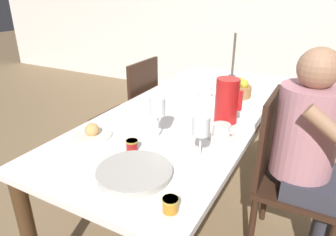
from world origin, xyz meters
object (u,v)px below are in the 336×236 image
object	(u,v)px
wine_glass_juice	(201,128)
serving_tray	(134,172)
bread_plate	(92,133)
candlestick_tall	(234,57)
jam_jar_red	(132,145)
jam_jar_amber	(170,204)
person_seated	(311,146)
chair_opposite	(132,113)
teacup_across	(205,93)
red_pitcher	(227,100)
wine_glass_water	(158,108)
teacup_near_person	(221,131)
chair_person_side	(286,174)
fruit_bowl	(237,89)

from	to	relation	value
wine_glass_juice	serving_tray	world-z (taller)	wine_glass_juice
bread_plate	candlestick_tall	xyz separation A→B (m)	(0.28, 1.43, 0.15)
jam_jar_red	jam_jar_amber	bearing A→B (deg)	-38.84
person_seated	candlestick_tall	xyz separation A→B (m)	(-0.71, 0.97, 0.20)
person_seated	serving_tray	size ratio (longest dim) A/B	3.88
chair_opposite	teacup_across	distance (m)	0.66
serving_tray	jam_jar_amber	xyz separation A→B (m)	(0.22, -0.12, 0.01)
person_seated	red_pitcher	xyz separation A→B (m)	(-0.45, 0.04, 0.15)
teacup_across	bread_plate	distance (m)	0.89
wine_glass_water	wine_glass_juice	bearing A→B (deg)	-17.92
wine_glass_juice	teacup_across	xyz separation A→B (m)	(-0.29, 0.79, -0.12)
teacup_near_person	bread_plate	size ratio (longest dim) A/B	0.79
wine_glass_water	serving_tray	bearing A→B (deg)	-75.73
jam_jar_amber	red_pitcher	bearing A→B (deg)	95.53
chair_opposite	person_seated	size ratio (longest dim) A/B	0.79
chair_person_side	person_seated	xyz separation A→B (m)	(0.09, -0.02, 0.21)
chair_opposite	bread_plate	world-z (taller)	chair_opposite
candlestick_tall	teacup_across	bearing A→B (deg)	-91.11
chair_opposite	fruit_bowl	xyz separation A→B (m)	(0.80, 0.15, 0.28)
red_pitcher	teacup_across	world-z (taller)	red_pitcher
chair_person_side	candlestick_tall	distance (m)	1.20
teacup_near_person	candlestick_tall	distance (m)	1.17
teacup_across	candlestick_tall	size ratio (longest dim) A/B	0.37
wine_glass_water	red_pitcher	bearing A→B (deg)	57.42
bread_plate	candlestick_tall	distance (m)	1.47
serving_tray	teacup_across	bearing A→B (deg)	96.40
wine_glass_water	candlestick_tall	distance (m)	1.29
teacup_near_person	jam_jar_red	xyz separation A→B (m)	(-0.31, -0.33, 0.00)
chair_person_side	person_seated	bearing A→B (deg)	74.45
wine_glass_juice	candlestick_tall	world-z (taller)	candlestick_tall
teacup_near_person	jam_jar_amber	bearing A→B (deg)	-86.66
wine_glass_water	teacup_near_person	distance (m)	0.35
jam_jar_red	candlestick_tall	world-z (taller)	candlestick_tall
red_pitcher	teacup_across	distance (m)	0.44
teacup_near_person	teacup_across	size ratio (longest dim) A/B	1.00
chair_person_side	person_seated	world-z (taller)	person_seated
chair_person_side	fruit_bowl	world-z (taller)	chair_person_side
chair_opposite	person_seated	world-z (taller)	person_seated
serving_tray	teacup_near_person	bearing A→B (deg)	69.35
serving_tray	jam_jar_red	bearing A→B (deg)	127.30
red_pitcher	serving_tray	distance (m)	0.72
chair_opposite	fruit_bowl	size ratio (longest dim) A/B	4.78
wine_glass_water	fruit_bowl	distance (m)	0.84
bread_plate	jam_jar_amber	size ratio (longest dim) A/B	3.43
chair_person_side	candlestick_tall	xyz separation A→B (m)	(-0.62, 0.94, 0.40)
red_pitcher	chair_opposite	bearing A→B (deg)	160.43
red_pitcher	teacup_across	xyz separation A→B (m)	(-0.26, 0.34, -0.10)
person_seated	teacup_across	size ratio (longest dim) A/B	7.74
bread_plate	jam_jar_red	xyz separation A→B (m)	(0.26, -0.02, 0.01)
wine_glass_juice	teacup_across	size ratio (longest dim) A/B	1.33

